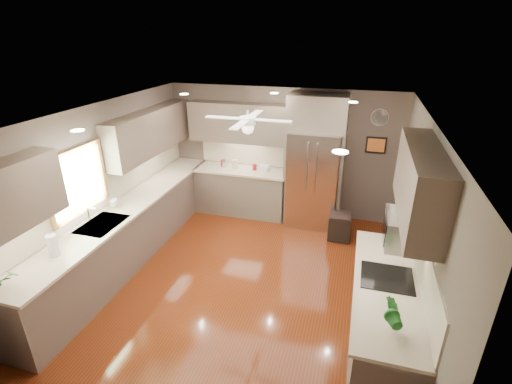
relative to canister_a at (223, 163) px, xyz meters
The scene contains 28 objects.
floor 2.69m from the canister_a, 63.23° to the right, with size 5.00×5.00×0.00m, color #441C09.
ceiling 2.90m from the canister_a, 63.23° to the right, with size 5.00×5.00×0.00m, color white.
wall_back 1.18m from the canister_a, 13.95° to the left, with size 4.50×4.50×0.00m, color brown.
wall_front 4.86m from the canister_a, 76.64° to the right, with size 4.50×4.50×0.00m, color brown.
wall_left 2.50m from the canister_a, 116.94° to the right, with size 5.00×5.00×0.00m, color brown.
wall_right 4.04m from the canister_a, 33.39° to the right, with size 5.00×5.00×0.00m, color brown.
canister_a is the anchor object (origin of this frame).
canister_b 0.03m from the canister_a, ahead, with size 0.10×0.10×0.15m, color silver.
canister_c 0.26m from the canister_a, ahead, with size 0.11×0.11×0.17m, color #C0AE90.
canister_d 0.66m from the canister_a, ahead, with size 0.08×0.08×0.12m, color maroon.
soap_bottle 2.40m from the canister_a, 113.43° to the right, with size 0.08×0.08×0.18m, color white.
potted_plant_left 4.32m from the canister_a, 100.97° to the right, with size 0.15×0.10×0.29m, color #18551C.
potted_plant_right 4.78m from the canister_a, 50.64° to the right, with size 0.18×0.15×0.33m, color #18551C.
bowl 0.85m from the canister_a, ahead, with size 0.22×0.22×0.05m, color #C0AE90.
left_run 2.30m from the canister_a, 111.91° to the right, with size 0.65×4.70×1.45m.
back_run 0.67m from the canister_a, ahead, with size 1.85×0.65×1.45m.
uppers 1.78m from the canister_a, 75.89° to the right, with size 4.50×4.70×0.95m.
window 2.98m from the canister_a, 111.99° to the right, with size 0.05×1.12×0.92m.
sink 2.84m from the canister_a, 106.59° to the right, with size 0.50×0.70×0.32m.
refrigerator 1.83m from the canister_a, ahead, with size 1.06×0.75×2.45m.
right_run 4.33m from the canister_a, 44.73° to the right, with size 0.70×2.20×1.45m.
microwave 4.22m from the canister_a, 41.37° to the right, with size 0.43×0.55×0.34m.
ceiling_fan 2.58m from the canister_a, 59.74° to the right, with size 1.18×1.18×0.32m.
recessed_lights 2.58m from the canister_a, 59.31° to the right, with size 2.84×3.14×0.01m.
wall_clock 3.06m from the canister_a, ahead, with size 0.30×0.03×0.30m.
framed_print 2.93m from the canister_a, ahead, with size 0.36×0.03×0.30m.
stool 2.59m from the canister_a, 13.36° to the right, with size 0.38×0.38×0.46m.
paper_towel 3.66m from the canister_a, 103.27° to the right, with size 0.12×0.12×0.30m.
Camera 1 is at (1.44, -4.34, 3.46)m, focal length 26.00 mm.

